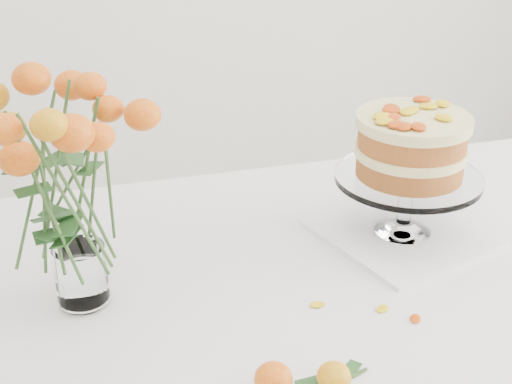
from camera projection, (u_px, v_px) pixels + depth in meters
table at (357, 301)px, 1.34m from camera, size 1.43×0.93×0.76m
napkin at (402, 233)px, 1.40m from camera, size 0.37×0.37×0.01m
cake_stand at (411, 152)px, 1.33m from camera, size 0.28×0.28×0.25m
rose_vase at (67, 165)px, 1.09m from camera, size 0.35×0.35×0.43m
loose_rose_near at (334, 377)px, 1.00m from camera, size 0.09×0.05×0.04m
loose_rose_far at (274, 379)px, 1.00m from camera, size 0.10×0.05×0.05m
stray_petal_a at (317, 305)px, 1.19m from camera, size 0.03×0.02×0.00m
stray_petal_b at (382, 309)px, 1.18m from camera, size 0.03×0.02×0.00m
stray_petal_c at (415, 319)px, 1.16m from camera, size 0.03×0.02×0.00m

